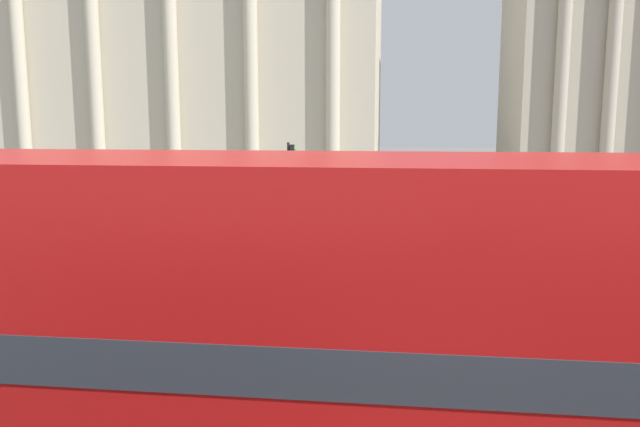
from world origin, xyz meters
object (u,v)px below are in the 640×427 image
(plaza_building_left, at_px, (200,25))
(pedestrian_white, at_px, (189,208))
(double_decker_bus, at_px, (360,346))
(traffic_light_far, at_px, (290,169))
(traffic_light_mid, at_px, (573,194))
(pedestrian_olive, at_px, (199,213))
(traffic_light_near, at_px, (334,253))

(plaza_building_left, bearing_deg, pedestrian_white, -74.10)
(double_decker_bus, bearing_deg, traffic_light_far, 100.82)
(plaza_building_left, distance_m, traffic_light_far, 22.83)
(double_decker_bus, height_order, plaza_building_left, plaza_building_left)
(traffic_light_mid, bearing_deg, pedestrian_olive, 164.61)
(plaza_building_left, relative_size, pedestrian_olive, 16.80)
(plaza_building_left, distance_m, pedestrian_white, 25.86)
(plaza_building_left, distance_m, traffic_light_near, 39.22)
(pedestrian_white, xyz_separation_m, pedestrian_olive, (0.56, -0.49, -0.10))
(double_decker_bus, bearing_deg, traffic_light_mid, 66.83)
(traffic_light_near, distance_m, pedestrian_olive, 14.07)
(plaza_building_left, height_order, traffic_light_near, plaza_building_left)
(traffic_light_near, distance_m, pedestrian_white, 14.77)
(traffic_light_mid, height_order, pedestrian_white, traffic_light_mid)
(traffic_light_far, height_order, pedestrian_olive, traffic_light_far)
(traffic_light_far, relative_size, pedestrian_olive, 2.20)
(traffic_light_mid, height_order, pedestrian_olive, traffic_light_mid)
(traffic_light_near, height_order, traffic_light_mid, traffic_light_mid)
(double_decker_bus, relative_size, traffic_light_mid, 3.18)
(double_decker_bus, bearing_deg, pedestrian_olive, 112.19)
(plaza_building_left, bearing_deg, pedestrian_olive, -73.14)
(traffic_light_near, distance_m, traffic_light_mid, 10.92)
(traffic_light_near, xyz_separation_m, traffic_light_far, (-3.78, 17.16, 0.19))
(double_decker_bus, xyz_separation_m, traffic_light_mid, (5.83, 14.09, -0.06))
(double_decker_bus, height_order, pedestrian_white, double_decker_bus)
(pedestrian_olive, bearing_deg, traffic_light_mid, -94.14)
(pedestrian_white, relative_size, pedestrian_olive, 1.10)
(pedestrian_white, bearing_deg, plaza_building_left, -174.10)
(traffic_light_near, xyz_separation_m, traffic_light_mid, (6.64, 8.66, 0.17))
(double_decker_bus, distance_m, traffic_light_mid, 15.25)
(double_decker_bus, relative_size, pedestrian_olive, 6.91)
(double_decker_bus, height_order, traffic_light_near, double_decker_bus)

